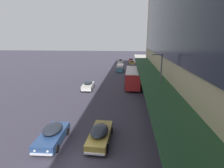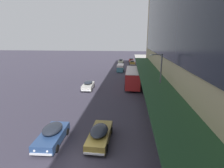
{
  "view_description": "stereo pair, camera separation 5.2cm",
  "coord_description": "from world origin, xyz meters",
  "views": [
    {
      "loc": [
        3.32,
        -10.53,
        8.88
      ],
      "look_at": [
        0.75,
        15.56,
        2.04
      ],
      "focal_mm": 28.0,
      "sensor_mm": 36.0,
      "label": 1
    },
    {
      "loc": [
        3.37,
        -10.53,
        8.88
      ],
      "look_at": [
        0.75,
        15.56,
        2.04
      ],
      "focal_mm": 28.0,
      "sensor_mm": 36.0,
      "label": 2
    }
  ],
  "objects": [
    {
      "name": "vw_van",
      "position": [
        0.89,
        37.48,
        1.1
      ],
      "size": [
        1.91,
        4.55,
        1.96
      ],
      "color": "teal",
      "rests_on": "ground"
    },
    {
      "name": "sedan_second_near",
      "position": [
        -3.22,
        2.57,
        0.76
      ],
      "size": [
        2.08,
        4.55,
        1.54
      ],
      "color": "navy",
      "rests_on": "ground"
    },
    {
      "name": "transit_bus_kerbside_front",
      "position": [
        4.04,
        22.42,
        1.83
      ],
      "size": [
        2.88,
        10.0,
        3.17
      ],
      "color": "red",
      "rests_on": "ground"
    },
    {
      "name": "sedan_lead_mid",
      "position": [
        4.06,
        58.19,
        0.77
      ],
      "size": [
        2.07,
        5.05,
        1.53
      ],
      "color": "#B31614",
      "rests_on": "ground"
    },
    {
      "name": "sedan_far_back",
      "position": [
        -3.93,
        19.16,
        0.75
      ],
      "size": [
        2.03,
        4.44,
        1.51
      ],
      "color": "beige",
      "rests_on": "ground"
    },
    {
      "name": "street_lamp",
      "position": [
        6.79,
        9.42,
        4.28
      ],
      "size": [
        1.5,
        0.28,
        7.11
      ],
      "color": "#4C4C51",
      "rests_on": "sidewalk_kerb"
    },
    {
      "name": "sedan_lead_near",
      "position": [
        0.14,
        53.92,
        0.8
      ],
      "size": [
        1.89,
        4.69,
        1.65
      ],
      "color": "beige",
      "rests_on": "ground"
    },
    {
      "name": "sedan_trailing_mid",
      "position": [
        3.59,
        32.74,
        0.75
      ],
      "size": [
        2.02,
        4.76,
        1.54
      ],
      "color": "olive",
      "rests_on": "ground"
    },
    {
      "name": "pedestrian_at_kerb",
      "position": [
        6.87,
        0.49,
        1.18
      ],
      "size": [
        0.42,
        0.54,
        1.86
      ],
      "color": "black",
      "rests_on": "sidewalk_kerb"
    },
    {
      "name": "fire_hydrant",
      "position": [
        6.56,
        5.72,
        0.49
      ],
      "size": [
        0.2,
        0.4,
        0.7
      ],
      "color": "red",
      "rests_on": "sidewalk_kerb"
    },
    {
      "name": "ground",
      "position": [
        0.0,
        0.0,
        0.0
      ],
      "size": [
        240.0,
        240.0,
        0.0
      ],
      "primitive_type": "plane",
      "color": "#363240"
    },
    {
      "name": "sedan_oncoming_front",
      "position": [
        4.34,
        51.09,
        0.79
      ],
      "size": [
        2.04,
        4.73,
        1.58
      ],
      "color": "olive",
      "rests_on": "ground"
    },
    {
      "name": "sedan_oncoming_rear",
      "position": [
        0.92,
        3.03,
        0.74
      ],
      "size": [
        1.94,
        4.78,
        1.49
      ],
      "color": "olive",
      "rests_on": "ground"
    }
  ]
}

